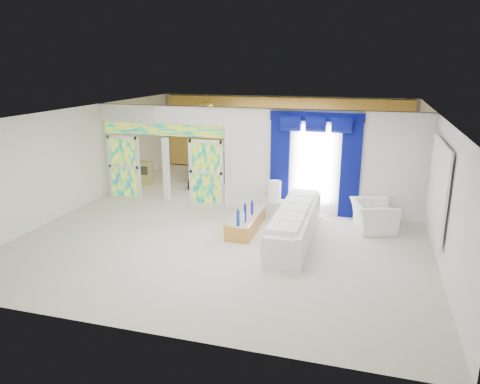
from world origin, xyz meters
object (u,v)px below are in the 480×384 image
(white_sofa, at_px, (295,226))
(grand_piano, at_px, (216,167))
(coffee_table, at_px, (246,222))
(console_table, at_px, (285,209))
(armchair, at_px, (373,216))

(white_sofa, height_order, grand_piano, grand_piano)
(coffee_table, bearing_deg, console_table, 61.21)
(coffee_table, relative_size, grand_piano, 1.08)
(white_sofa, bearing_deg, armchair, 32.60)
(armchair, bearing_deg, coffee_table, 90.28)
(armchair, bearing_deg, console_table, 63.29)
(console_table, xyz_separation_m, armchair, (2.44, -0.46, 0.16))
(armchair, xyz_separation_m, grand_piano, (-5.80, 4.15, 0.06))
(console_table, distance_m, armchair, 2.49)
(grand_piano, bearing_deg, white_sofa, -69.13)
(coffee_table, height_order, armchair, armchair)
(grand_piano, bearing_deg, coffee_table, -78.31)
(armchair, bearing_deg, white_sofa, 107.67)
(coffee_table, xyz_separation_m, console_table, (0.77, 1.40, 0.01))
(console_table, distance_m, grand_piano, 5.00)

